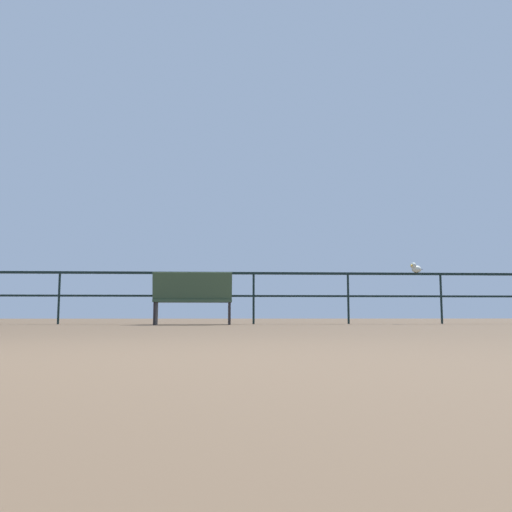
% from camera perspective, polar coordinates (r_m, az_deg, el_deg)
% --- Properties ---
extents(ground_plane, '(60.00, 60.00, 0.00)m').
position_cam_1_polar(ground_plane, '(1.99, -16.23, -10.88)').
color(ground_plane, brown).
extents(pier_railing, '(25.15, 0.05, 1.05)m').
position_cam_1_polar(pier_railing, '(10.90, -5.34, -3.12)').
color(pier_railing, black).
rests_on(pier_railing, ground_plane).
extents(bench_near_left, '(1.46, 0.69, 0.96)m').
position_cam_1_polar(bench_near_left, '(10.07, -6.72, -4.32)').
color(bench_near_left, '#354C34').
rests_on(bench_near_left, ground_plane).
extents(seagull_on_rail, '(0.36, 0.32, 0.20)m').
position_cam_1_polar(seagull_on_rail, '(11.57, 16.55, -1.25)').
color(seagull_on_rail, silver).
rests_on(seagull_on_rail, pier_railing).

